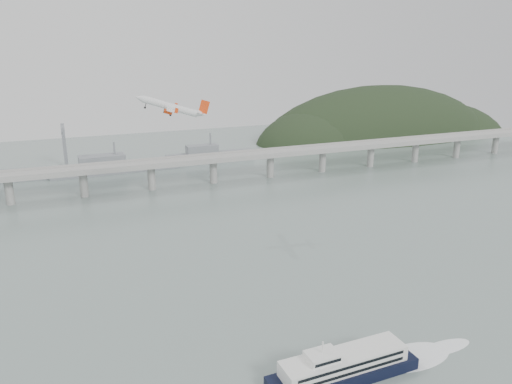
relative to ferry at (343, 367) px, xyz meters
name	(u,v)px	position (x,y,z in m)	size (l,w,h in m)	color
ground	(301,303)	(9.55, 51.38, -4.59)	(900.00, 900.00, 0.00)	slate
bridge	(187,164)	(8.40, 251.38, 13.06)	(800.00, 22.00, 23.90)	gray
headland	(387,149)	(294.73, 383.13, -23.93)	(365.00, 155.00, 156.00)	black
ferry	(343,367)	(0.00, 0.00, 0.00)	(89.66, 16.62, 16.91)	black
airliner	(172,107)	(-24.48, 143.81, 72.45)	(40.01, 36.74, 14.69)	silver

